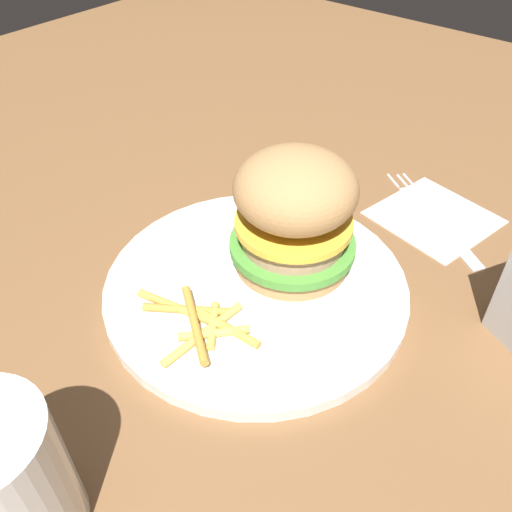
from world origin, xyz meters
name	(u,v)px	position (x,y,z in m)	size (l,w,h in m)	color
ground_plane	(250,306)	(0.00, 0.00, 0.00)	(1.60, 1.60, 0.00)	brown
plate	(256,286)	(0.01, -0.02, 0.01)	(0.27, 0.27, 0.01)	white
sandwich	(297,213)	(0.00, -0.06, 0.07)	(0.12, 0.12, 0.11)	tan
fries_pile	(200,322)	(0.01, 0.05, 0.02)	(0.12, 0.08, 0.01)	#E5B251
napkin	(434,217)	(-0.07, -0.23, 0.00)	(0.11, 0.11, 0.00)	white
fork	(434,214)	(-0.07, -0.23, 0.00)	(0.15, 0.11, 0.00)	silver
drink_glass	(6,491)	(-0.01, 0.23, 0.05)	(0.08, 0.08, 0.11)	silver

